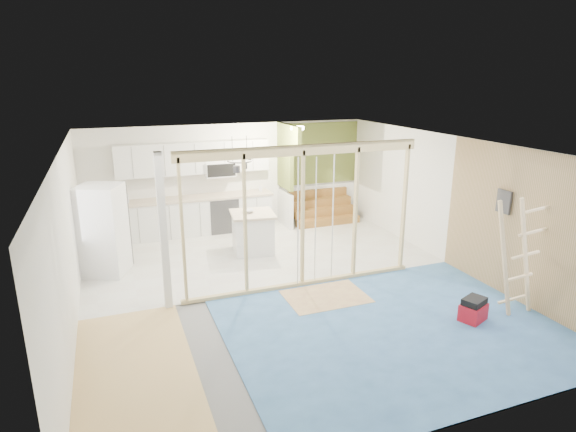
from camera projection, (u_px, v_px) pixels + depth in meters
name	position (u px, v px, depth m)	size (l,w,h in m)	color
room	(287.00, 220.00, 8.37)	(7.01, 8.01, 2.61)	slate
floor_overlays	(289.00, 286.00, 8.81)	(7.00, 8.00, 0.03)	silver
stud_frame	(273.00, 205.00, 8.20)	(4.66, 0.14, 2.60)	tan
base_cabinets	(170.00, 222.00, 11.07)	(4.45, 2.24, 0.93)	silver
upper_cabinets	(197.00, 159.00, 11.36)	(3.60, 0.41, 0.85)	silver
green_partition	(311.00, 187.00, 12.45)	(2.25, 1.51, 2.60)	olive
pot_rack	(240.00, 163.00, 9.76)	(0.52, 0.52, 0.72)	black
sheathing_panel	(532.00, 231.00, 7.76)	(0.02, 4.00, 2.60)	tan
electrical_panel	(504.00, 202.00, 8.18)	(0.04, 0.30, 0.40)	#3C3C42
ceiling_light	(297.00, 128.00, 11.19)	(0.32, 0.32, 0.08)	#FFEABF
fridge	(103.00, 231.00, 9.14)	(1.01, 0.97, 1.76)	white
island	(253.00, 233.00, 10.40)	(1.03, 1.03, 0.89)	silver
bowl	(248.00, 211.00, 10.31)	(0.25, 0.25, 0.06)	silver
soap_bottle_a	(126.00, 197.00, 10.90)	(0.11, 0.11, 0.29)	#B6B9CB
soap_bottle_b	(260.00, 188.00, 12.02)	(0.08, 0.08, 0.17)	silver
toolbox	(473.00, 310.00, 7.51)	(0.50, 0.44, 0.39)	#A60F1C
ladder	(518.00, 257.00, 7.50)	(1.03, 0.14, 1.92)	#E1C089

